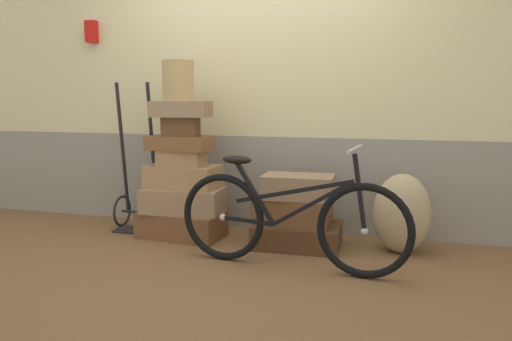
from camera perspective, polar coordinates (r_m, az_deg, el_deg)
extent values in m
cube|color=brown|center=(3.79, -2.98, -9.98)|extent=(9.13, 5.20, 0.06)
cube|color=gray|center=(4.47, 0.55, -1.24)|extent=(7.13, 0.20, 0.83)
cube|color=beige|center=(4.46, 0.58, 17.12)|extent=(7.13, 0.20, 2.02)
cube|color=red|center=(5.01, -18.65, 15.10)|extent=(0.10, 0.08, 0.20)
cube|color=brown|center=(4.21, -8.68, -6.23)|extent=(0.73, 0.44, 0.21)
cube|color=#937051|center=(4.17, -8.46, -3.43)|extent=(0.68, 0.41, 0.20)
cube|color=#9E754C|center=(4.16, -8.49, -0.68)|extent=(0.63, 0.37, 0.19)
cube|color=#9E754C|center=(4.10, -8.69, 1.46)|extent=(0.38, 0.22, 0.13)
cube|color=brown|center=(4.10, -8.92, 3.18)|extent=(0.54, 0.30, 0.12)
cube|color=brown|center=(4.08, -8.77, 5.07)|extent=(0.30, 0.19, 0.16)
cube|color=#937051|center=(4.08, -8.75, 7.09)|extent=(0.50, 0.30, 0.13)
cube|color=#4C2D19|center=(3.93, 4.86, -7.48)|extent=(0.69, 0.50, 0.18)
cube|color=brown|center=(3.90, 4.34, -4.61)|extent=(0.59, 0.41, 0.21)
cube|color=#937051|center=(3.82, 4.96, -1.89)|extent=(0.56, 0.36, 0.18)
cylinder|color=tan|center=(4.10, -9.07, 10.29)|extent=(0.26, 0.26, 0.33)
torus|color=black|center=(4.65, -15.35, -4.57)|extent=(0.02, 0.29, 0.29)
torus|color=black|center=(4.48, -11.42, -4.93)|extent=(0.02, 0.29, 0.29)
cylinder|color=black|center=(4.56, -13.42, -4.75)|extent=(0.36, 0.02, 0.02)
cylinder|color=black|center=(4.54, -15.31, 2.55)|extent=(0.03, 0.14, 1.16)
cylinder|color=black|center=(4.39, -11.99, 2.48)|extent=(0.03, 0.14, 1.16)
cube|color=black|center=(4.50, -14.06, -6.74)|extent=(0.32, 0.22, 0.02)
ellipsoid|color=tan|center=(3.86, 16.63, -4.83)|extent=(0.43, 0.36, 0.61)
torus|color=black|center=(3.54, -3.85, -5.45)|extent=(0.63, 0.11, 0.63)
sphere|color=#B2B2B7|center=(3.54, -3.85, -5.45)|extent=(0.05, 0.05, 0.05)
torus|color=black|center=(3.25, 12.56, -6.91)|extent=(0.63, 0.11, 0.63)
sphere|color=#B2B2B7|center=(3.25, 12.56, -6.91)|extent=(0.05, 0.05, 0.05)
cube|color=black|center=(3.29, 6.55, -3.87)|extent=(0.56, 0.08, 0.36)
cube|color=black|center=(3.41, -0.12, -2.68)|extent=(0.30, 0.06, 0.43)
cube|color=black|center=(3.47, -0.97, -5.87)|extent=(0.39, 0.06, 0.04)
cube|color=black|center=(3.31, 4.29, -2.47)|extent=(0.83, 0.11, 0.22)
cube|color=black|center=(3.20, 12.00, -2.54)|extent=(0.11, 0.04, 0.50)
ellipsoid|color=black|center=(3.42, -2.24, 1.26)|extent=(0.23, 0.11, 0.06)
cylinder|color=#A5A5AD|center=(3.17, 11.45, 2.48)|extent=(0.07, 0.46, 0.02)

